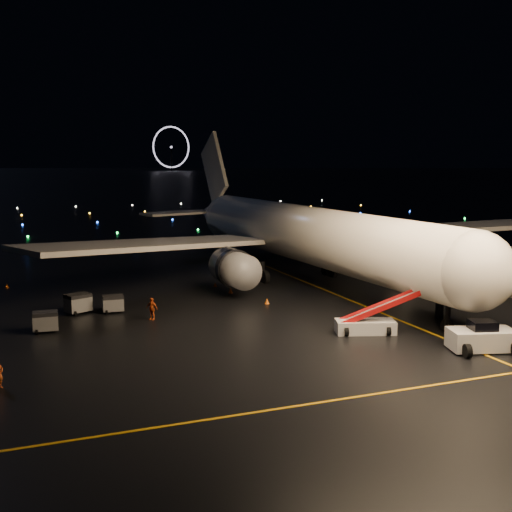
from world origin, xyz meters
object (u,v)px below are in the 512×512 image
at_px(pushback_tug, 482,335).
at_px(baggage_cart_0, 113,304).
at_px(baggage_cart_2, 46,322).
at_px(belt_loader, 366,313).
at_px(baggage_cart_1, 78,304).
at_px(crew_c, 152,309).
at_px(airliner, 291,201).

distance_m(pushback_tug, baggage_cart_0, 31.17).
relative_size(pushback_tug, baggage_cart_2, 2.40).
bearing_deg(baggage_cart_2, belt_loader, -18.28).
bearing_deg(baggage_cart_2, baggage_cart_1, 64.47).
bearing_deg(pushback_tug, baggage_cart_0, 153.18).
xyz_separation_m(crew_c, baggage_cart_2, (-8.69, -0.82, -0.15)).
relative_size(pushback_tug, crew_c, 2.39).
xyz_separation_m(belt_loader, crew_c, (-14.73, 10.37, -0.68)).
bearing_deg(airliner, baggage_cart_2, -154.80).
distance_m(airliner, baggage_cart_1, 27.99).
xyz_separation_m(pushback_tug, baggage_cart_1, (-25.70, 22.07, -0.22)).
xyz_separation_m(airliner, baggage_cart_0, (-22.11, -10.40, -8.02)).
bearing_deg(baggage_cart_1, airliner, -3.01).
height_order(airliner, baggage_cart_0, airliner).
height_order(belt_loader, crew_c, belt_loader).
bearing_deg(pushback_tug, airliner, 107.46).
bearing_deg(baggage_cart_0, belt_loader, -35.63).
bearing_deg(baggage_cart_2, pushback_tug, -26.10).
height_order(baggage_cart_0, baggage_cart_2, baggage_cart_2).
distance_m(airliner, crew_c, 25.35).
bearing_deg(pushback_tug, baggage_cart_2, 166.30).
xyz_separation_m(pushback_tug, baggage_cart_2, (-28.77, 16.62, -0.28)).
bearing_deg(pushback_tug, crew_c, 155.33).
distance_m(belt_loader, baggage_cart_2, 25.31).
distance_m(belt_loader, crew_c, 18.03).
height_order(baggage_cart_0, baggage_cart_1, baggage_cart_1).
relative_size(airliner, baggage_cart_1, 30.02).
bearing_deg(crew_c, baggage_cart_2, -127.87).
distance_m(crew_c, baggage_cart_0, 4.70).
bearing_deg(crew_c, baggage_cart_0, 171.37).
height_order(crew_c, baggage_cart_2, crew_c).
xyz_separation_m(crew_c, baggage_cart_0, (-2.67, 3.87, -0.20)).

